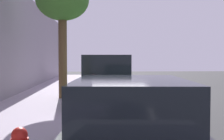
# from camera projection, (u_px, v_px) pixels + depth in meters

# --- Properties ---
(ground) EXTENTS (55.13, 55.13, 0.00)m
(ground) POSITION_uv_depth(u_px,v_px,m) (120.00, 99.00, 12.55)
(ground) COLOR #353535
(sidewalk) EXTENTS (3.23, 34.46, 0.13)m
(sidewalk) POSITION_uv_depth(u_px,v_px,m) (47.00, 98.00, 12.38)
(sidewalk) COLOR #A094A4
(sidewalk) RESTS_ON ground
(curb_edge) EXTENTS (0.16, 34.46, 0.13)m
(curb_edge) POSITION_uv_depth(u_px,v_px,m) (86.00, 98.00, 12.46)
(curb_edge) COLOR gray
(curb_edge) RESTS_ON ground
(lane_stripe_centre) EXTENTS (0.14, 31.60, 0.01)m
(lane_stripe_centre) POSITION_uv_depth(u_px,v_px,m) (179.00, 94.00, 14.14)
(lane_stripe_centre) COLOR white
(lane_stripe_centre) RESTS_ON ground
(lane_stripe_bike_edge) EXTENTS (0.12, 34.46, 0.01)m
(lane_stripe_bike_edge) POSITION_uv_depth(u_px,v_px,m) (118.00, 99.00, 12.54)
(lane_stripe_bike_edge) COLOR white
(lane_stripe_bike_edge) RESTS_ON ground
(building_facade) EXTENTS (0.50, 34.46, 5.30)m
(building_facade) POSITION_uv_depth(u_px,v_px,m) (4.00, 40.00, 12.18)
(building_facade) COLOR gray
(building_facade) RESTS_ON ground
(parked_sedan_silver_nearest) EXTENTS (2.04, 4.50, 1.52)m
(parked_sedan_silver_nearest) POSITION_uv_depth(u_px,v_px,m) (106.00, 75.00, 18.52)
(parked_sedan_silver_nearest) COLOR #B7BABF
(parked_sedan_silver_nearest) RESTS_ON ground
(parked_pickup_green_second) EXTENTS (2.29, 5.41, 1.95)m
(parked_pickup_green_second) POSITION_uv_depth(u_px,v_px,m) (108.00, 82.00, 11.12)
(parked_pickup_green_second) COLOR #1E512D
(parked_pickup_green_second) RESTS_ON ground
(parked_sedan_grey_mid) EXTENTS (2.07, 4.51, 1.52)m
(parked_sedan_grey_mid) POSITION_uv_depth(u_px,v_px,m) (131.00, 133.00, 3.97)
(parked_sedan_grey_mid) COLOR slate
(parked_sedan_grey_mid) RESTS_ON ground
(bicycle_at_curb) EXTENTS (1.29, 1.27, 0.79)m
(bicycle_at_curb) POSITION_uv_depth(u_px,v_px,m) (96.00, 91.00, 12.48)
(bicycle_at_curb) COLOR black
(bicycle_at_curb) RESTS_ON ground
(cyclist_with_backpack) EXTENTS (0.53, 0.55, 1.79)m
(cyclist_with_backpack) POSITION_uv_depth(u_px,v_px,m) (91.00, 74.00, 12.90)
(cyclist_with_backpack) COLOR #C6B284
(cyclist_with_backpack) RESTS_ON ground
(street_tree_near_cyclist) EXTENTS (2.26, 2.26, 5.08)m
(street_tree_near_cyclist) POSITION_uv_depth(u_px,v_px,m) (62.00, 3.00, 11.82)
(street_tree_near_cyclist) COLOR brown
(street_tree_near_cyclist) RESTS_ON sidewalk
(pedestrian_on_phone) EXTENTS (0.39, 0.55, 1.58)m
(pedestrian_on_phone) POSITION_uv_depth(u_px,v_px,m) (64.00, 70.00, 20.00)
(pedestrian_on_phone) COLOR black
(pedestrian_on_phone) RESTS_ON sidewalk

